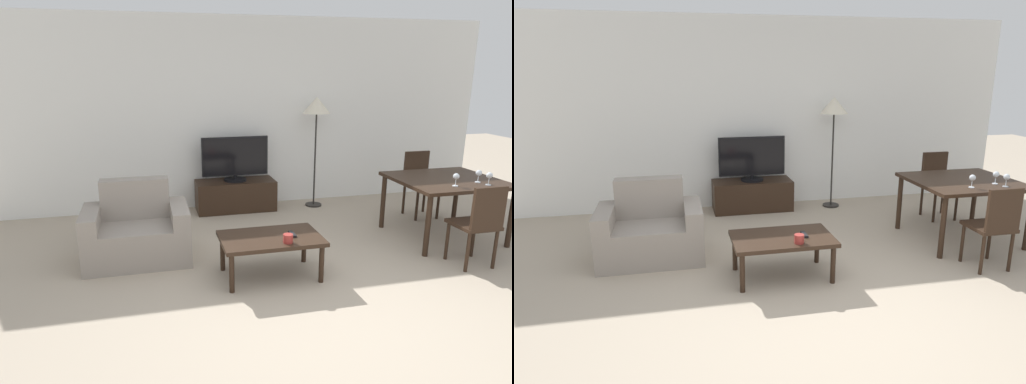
% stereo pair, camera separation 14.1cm
% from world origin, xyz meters
% --- Properties ---
extents(ground_plane, '(18.00, 18.00, 0.00)m').
position_xyz_m(ground_plane, '(0.00, 0.00, 0.00)').
color(ground_plane, tan).
extents(wall_back, '(7.56, 0.06, 2.70)m').
position_xyz_m(wall_back, '(0.00, 3.44, 1.35)').
color(wall_back, white).
rests_on(wall_back, ground_plane).
extents(armchair, '(1.09, 0.72, 0.84)m').
position_xyz_m(armchair, '(-1.56, 1.66, 0.29)').
color(armchair, gray).
rests_on(armchair, ground_plane).
extents(tv_stand, '(1.13, 0.47, 0.44)m').
position_xyz_m(tv_stand, '(-0.19, 3.13, 0.22)').
color(tv_stand, black).
rests_on(tv_stand, ground_plane).
extents(tv, '(0.94, 0.32, 0.63)m').
position_xyz_m(tv, '(-0.19, 3.13, 0.75)').
color(tv, black).
rests_on(tv, tv_stand).
extents(coffee_table, '(0.98, 0.60, 0.42)m').
position_xyz_m(coffee_table, '(-0.28, 0.91, 0.37)').
color(coffee_table, black).
rests_on(coffee_table, ground_plane).
extents(dining_table, '(1.19, 1.08, 0.73)m').
position_xyz_m(dining_table, '(2.03, 1.46, 0.65)').
color(dining_table, black).
rests_on(dining_table, ground_plane).
extents(dining_chair_near, '(0.40, 0.40, 0.88)m').
position_xyz_m(dining_chair_near, '(1.82, 0.62, 0.50)').
color(dining_chair_near, black).
rests_on(dining_chair_near, ground_plane).
extents(dining_chair_far, '(0.40, 0.40, 0.88)m').
position_xyz_m(dining_chair_far, '(2.24, 2.31, 0.50)').
color(dining_chair_far, black).
rests_on(dining_chair_far, ground_plane).
extents(floor_lamp, '(0.39, 0.39, 1.60)m').
position_xyz_m(floor_lamp, '(0.99, 3.06, 1.41)').
color(floor_lamp, black).
rests_on(floor_lamp, ground_plane).
extents(remote_primary, '(0.04, 0.15, 0.02)m').
position_xyz_m(remote_primary, '(-0.07, 0.90, 0.43)').
color(remote_primary, black).
rests_on(remote_primary, coffee_table).
extents(cup_white_near, '(0.09, 0.09, 0.08)m').
position_xyz_m(cup_white_near, '(-0.17, 0.72, 0.46)').
color(cup_white_near, maroon).
rests_on(cup_white_near, coffee_table).
extents(wine_glass_left, '(0.07, 0.07, 0.15)m').
position_xyz_m(wine_glass_left, '(2.29, 1.08, 0.83)').
color(wine_glass_left, silver).
rests_on(wine_glass_left, dining_table).
extents(wine_glass_center, '(0.07, 0.07, 0.15)m').
position_xyz_m(wine_glass_center, '(1.90, 1.13, 0.83)').
color(wine_glass_center, silver).
rests_on(wine_glass_center, dining_table).
extents(wine_glass_right, '(0.07, 0.07, 0.15)m').
position_xyz_m(wine_glass_right, '(2.26, 1.22, 0.83)').
color(wine_glass_right, silver).
rests_on(wine_glass_right, dining_table).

